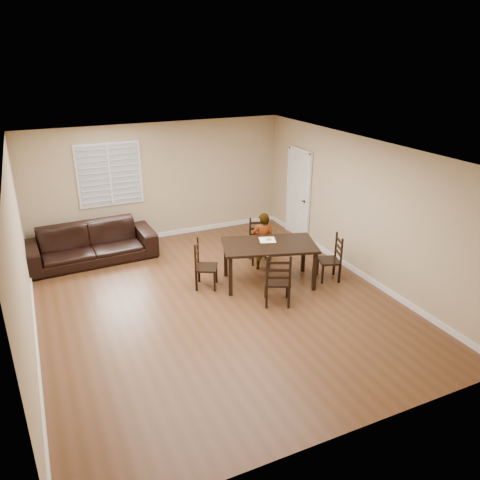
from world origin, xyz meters
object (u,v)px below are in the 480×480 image
at_px(chair_left, 201,266).
at_px(child, 263,241).
at_px(sofa, 91,244).
at_px(chair_far, 278,283).
at_px(donut, 268,239).
at_px(chair_near, 259,241).
at_px(dining_table, 269,248).
at_px(chair_right, 335,259).

distance_m(chair_left, child, 1.44).
xyz_separation_m(chair_left, sofa, (-1.71, 2.07, -0.03)).
height_order(chair_left, sofa, chair_left).
relative_size(chair_far, child, 0.82).
distance_m(chair_far, sofa, 4.26).
xyz_separation_m(donut, sofa, (-3.02, 2.29, -0.45)).
bearing_deg(chair_far, chair_near, -82.48).
bearing_deg(dining_table, chair_left, 179.08).
height_order(dining_table, chair_far, chair_far).
height_order(dining_table, chair_near, chair_near).
bearing_deg(chair_right, sofa, -105.77).
bearing_deg(child, sofa, -6.43).
bearing_deg(chair_left, chair_far, -115.27).
xyz_separation_m(chair_left, donut, (1.31, -0.22, 0.41)).
bearing_deg(chair_right, chair_far, -53.92).
relative_size(chair_right, child, 0.76).
bearing_deg(child, chair_left, 32.55).
distance_m(child, donut, 0.49).
bearing_deg(donut, sofa, 142.87).
bearing_deg(chair_left, chair_right, -79.89).
relative_size(dining_table, donut, 17.57).
height_order(chair_right, child, child).
bearing_deg(dining_table, chair_right, -0.13).
xyz_separation_m(chair_near, chair_right, (0.93, -1.42, -0.01)).
bearing_deg(chair_near, donut, -89.28).
bearing_deg(child, chair_far, 96.93).
xyz_separation_m(child, donut, (-0.10, -0.42, 0.23)).
xyz_separation_m(chair_near, chair_left, (-1.55, -0.64, -0.00)).
xyz_separation_m(chair_far, chair_left, (-0.96, 1.26, -0.03)).
bearing_deg(child, chair_right, 161.69).
bearing_deg(chair_far, chair_left, -27.94).
bearing_deg(sofa, dining_table, -42.27).
distance_m(chair_far, chair_right, 1.60).
height_order(chair_left, donut, chair_left).
xyz_separation_m(chair_near, chair_far, (-0.59, -1.90, 0.03)).
bearing_deg(chair_far, sofa, -26.50).
xyz_separation_m(dining_table, child, (0.18, 0.60, -0.12)).
distance_m(chair_left, donut, 1.39).
bearing_deg(child, dining_table, 97.55).
relative_size(dining_table, child, 1.60).
bearing_deg(dining_table, chair_near, 90.08).
distance_m(dining_table, donut, 0.23).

